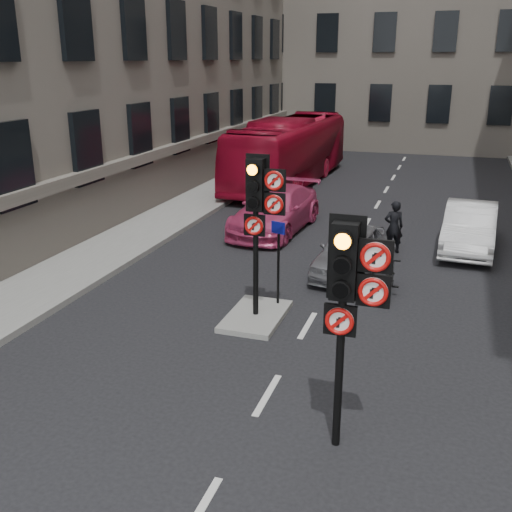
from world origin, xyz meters
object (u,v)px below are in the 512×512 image
Objects in this scene: signal_far at (260,202)px; car_white at (470,227)px; motorcycle at (390,273)px; info_sign at (278,251)px; car_silver at (351,250)px; motorcyclist at (394,227)px; bus_red at (289,151)px; car_pink at (276,210)px; signal_near at (349,287)px.

signal_far reaches higher than car_white.
info_sign reaches higher than motorcycle.
motorcycle is at bearing -43.09° from car_silver.
signal_far is 2.24× the size of motorcyclist.
motorcyclist is (5.70, -9.10, -0.72)m from bus_red.
car_pink is 0.46× the size of bus_red.
info_sign reaches higher than car_silver.
signal_near is 1.00× the size of signal_far.
motorcyclist is (2.32, 5.87, -1.90)m from signal_far.
signal_far is 1.80× the size of info_sign.
signal_far reaches higher than car_silver.
signal_near is at bearing -56.98° from signal_far.
signal_far reaches higher than car_pink.
info_sign is at bearing 73.88° from signal_far.
car_pink is (-6.21, 0.18, 0.02)m from car_white.
motorcyclist reaches higher than car_silver.
signal_near is 10.04m from motorcyclist.
signal_near is 19.92m from bus_red.
motorcyclist is at bearing -150.76° from car_white.
car_pink reaches higher than car_silver.
signal_near is 1.92× the size of motorcycle.
bus_red is at bearing -78.48° from motorcyclist.
car_pink is 2.50× the size of info_sign.
car_pink is at bearing 132.24° from motorcycle.
bus_red reaches higher than info_sign.
signal_far is 0.97× the size of car_silver.
car_pink is 6.40m from motorcycle.
signal_far is at bearing -74.21° from bus_red.
car_silver is 2.31× the size of motorcyclist.
motorcycle is (1.18, -1.34, -0.07)m from car_silver.
car_silver is at bearing -43.42° from car_pink.
bus_red reaches higher than car_silver.
car_pink is (-3.13, 3.39, 0.09)m from car_silver.
motorcycle is at bearing -61.53° from bus_red.
car_silver is at bearing 46.33° from motorcyclist.
motorcyclist is at bearing -54.88° from bus_red.
car_silver is 1.98× the size of motorcycle.
signal_near is 11.26m from car_white.
bus_red is 5.84× the size of motorcycle.
info_sign is (-1.19, -3.00, 0.77)m from car_silver.
motorcycle is 3.02m from info_sign.
car_silver is 2.33m from motorcyclist.
signal_far reaches higher than signal_near.
bus_red reaches higher than motorcycle.
car_silver is 3.32m from info_sign.
car_white is at bearing 80.23° from signal_near.
signal_far is 0.33× the size of bus_red.
car_white reaches higher than car_silver.
signal_near reaches higher than motorcyclist.
car_silver is 1.79m from motorcycle.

